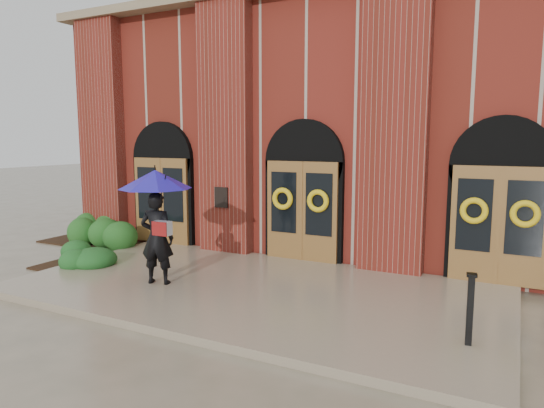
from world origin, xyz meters
The scene contains 7 objects.
ground centered at (0.00, 0.00, 0.00)m, with size 90.00×90.00×0.00m, color gray.
landing centered at (0.00, 0.15, 0.07)m, with size 10.00×5.30×0.15m, color gray.
church_building centered at (0.00, 8.78, 3.50)m, with size 16.20×12.53×7.00m.
man_with_umbrella centered at (-1.90, -0.55, 1.84)m, with size 1.90×1.90×2.42m.
metal_post centered at (4.30, -0.87, 0.73)m, with size 0.17×0.17×1.10m.
hedge_wall_left centered at (-6.70, 2.20, 0.41)m, with size 3.23×1.29×0.83m, color #1F521B.
hedge_front_left centered at (-5.10, 0.00, 0.27)m, with size 1.51×1.29×0.53m, color #1B501D.
Camera 1 is at (4.84, -8.36, 3.22)m, focal length 32.00 mm.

